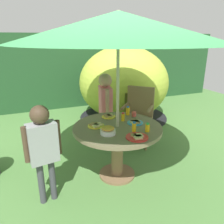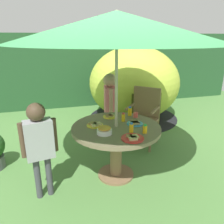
{
  "view_description": "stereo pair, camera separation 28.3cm",
  "coord_description": "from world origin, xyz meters",
  "px_view_note": "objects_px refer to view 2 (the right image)",
  "views": [
    {
      "loc": [
        -1.0,
        -2.32,
        1.77
      ],
      "look_at": [
        -0.01,
        0.17,
        0.85
      ],
      "focal_mm": 35.01,
      "sensor_mm": 36.0,
      "label": 1
    },
    {
      "loc": [
        -0.73,
        -2.41,
        1.77
      ],
      "look_at": [
        -0.01,
        0.17,
        0.85
      ],
      "focal_mm": 35.01,
      "sensor_mm": 36.0,
      "label": 2
    }
  ],
  "objects_px": {
    "wooden_chair": "(144,113)",
    "child_in_grey_shirt": "(39,140)",
    "snack_bowl": "(104,130)",
    "juice_bottle_near_left": "(123,117)",
    "cup_near": "(136,115)",
    "juice_bottle_far_right": "(131,128)",
    "juice_bottle_near_right": "(130,111)",
    "plate_far_left": "(135,123)",
    "juice_bottle_center_front": "(145,129)",
    "child_in_pink_shirt": "(110,101)",
    "plate_mid_left": "(110,116)",
    "dome_tent": "(134,83)",
    "plate_back_edge": "(133,138)",
    "garden_table": "(116,138)",
    "plate_center_back": "(95,125)",
    "patio_umbrella": "(117,27)"
  },
  "relations": [
    {
      "from": "child_in_pink_shirt",
      "to": "plate_far_left",
      "type": "relative_size",
      "value": 5.95
    },
    {
      "from": "child_in_pink_shirt",
      "to": "plate_back_edge",
      "type": "xyz_separation_m",
      "value": [
        -0.08,
        -1.24,
        -0.07
      ]
    },
    {
      "from": "juice_bottle_center_front",
      "to": "plate_mid_left",
      "type": "bearing_deg",
      "value": 111.78
    },
    {
      "from": "garden_table",
      "to": "plate_center_back",
      "type": "xyz_separation_m",
      "value": [
        -0.25,
        0.1,
        0.17
      ]
    },
    {
      "from": "garden_table",
      "to": "plate_far_left",
      "type": "xyz_separation_m",
      "value": [
        0.25,
        0.01,
        0.17
      ]
    },
    {
      "from": "plate_mid_left",
      "to": "plate_far_left",
      "type": "bearing_deg",
      "value": -54.82
    },
    {
      "from": "patio_umbrella",
      "to": "child_in_pink_shirt",
      "type": "xyz_separation_m",
      "value": [
        0.15,
        0.86,
        -1.08
      ]
    },
    {
      "from": "juice_bottle_center_front",
      "to": "child_in_pink_shirt",
      "type": "bearing_deg",
      "value": 95.66
    },
    {
      "from": "patio_umbrella",
      "to": "juice_bottle_near_left",
      "type": "distance_m",
      "value": 1.12
    },
    {
      "from": "plate_far_left",
      "to": "juice_bottle_center_front",
      "type": "relative_size",
      "value": 1.92
    },
    {
      "from": "child_in_grey_shirt",
      "to": "juice_bottle_near_left",
      "type": "height_order",
      "value": "child_in_grey_shirt"
    },
    {
      "from": "cup_near",
      "to": "juice_bottle_far_right",
      "type": "bearing_deg",
      "value": -117.03
    },
    {
      "from": "snack_bowl",
      "to": "cup_near",
      "type": "bearing_deg",
      "value": 37.52
    },
    {
      "from": "dome_tent",
      "to": "plate_mid_left",
      "type": "relative_size",
      "value": 11.77
    },
    {
      "from": "child_in_pink_shirt",
      "to": "patio_umbrella",
      "type": "bearing_deg",
      "value": 0.0
    },
    {
      "from": "child_in_grey_shirt",
      "to": "snack_bowl",
      "type": "relative_size",
      "value": 6.42
    },
    {
      "from": "cup_near",
      "to": "garden_table",
      "type": "bearing_deg",
      "value": -144.89
    },
    {
      "from": "plate_far_left",
      "to": "juice_bottle_center_front",
      "type": "xyz_separation_m",
      "value": [
        0.01,
        -0.29,
        0.04
      ]
    },
    {
      "from": "child_in_grey_shirt",
      "to": "juice_bottle_center_front",
      "type": "bearing_deg",
      "value": -15.56
    },
    {
      "from": "garden_table",
      "to": "snack_bowl",
      "type": "xyz_separation_m",
      "value": [
        -0.19,
        -0.17,
        0.2
      ]
    },
    {
      "from": "wooden_chair",
      "to": "dome_tent",
      "type": "xyz_separation_m",
      "value": [
        0.29,
        1.26,
        0.25
      ]
    },
    {
      "from": "wooden_chair",
      "to": "child_in_grey_shirt",
      "type": "height_order",
      "value": "child_in_grey_shirt"
    },
    {
      "from": "snack_bowl",
      "to": "juice_bottle_far_right",
      "type": "bearing_deg",
      "value": -7.6
    },
    {
      "from": "juice_bottle_near_right",
      "to": "wooden_chair",
      "type": "bearing_deg",
      "value": 47.09
    },
    {
      "from": "plate_mid_left",
      "to": "plate_far_left",
      "type": "height_order",
      "value": "same"
    },
    {
      "from": "plate_far_left",
      "to": "juice_bottle_near_right",
      "type": "height_order",
      "value": "juice_bottle_near_right"
    },
    {
      "from": "patio_umbrella",
      "to": "snack_bowl",
      "type": "bearing_deg",
      "value": -138.35
    },
    {
      "from": "child_in_grey_shirt",
      "to": "cup_near",
      "type": "height_order",
      "value": "child_in_grey_shirt"
    },
    {
      "from": "child_in_grey_shirt",
      "to": "snack_bowl",
      "type": "height_order",
      "value": "child_in_grey_shirt"
    },
    {
      "from": "wooden_chair",
      "to": "cup_near",
      "type": "height_order",
      "value": "wooden_chair"
    },
    {
      "from": "snack_bowl",
      "to": "plate_center_back",
      "type": "bearing_deg",
      "value": 101.91
    },
    {
      "from": "garden_table",
      "to": "child_in_pink_shirt",
      "type": "bearing_deg",
      "value": 79.86
    },
    {
      "from": "dome_tent",
      "to": "cup_near",
      "type": "xyz_separation_m",
      "value": [
        -0.67,
        -1.82,
        -0.05
      ]
    },
    {
      "from": "plate_back_edge",
      "to": "cup_near",
      "type": "bearing_deg",
      "value": 65.8
    },
    {
      "from": "child_in_pink_shirt",
      "to": "juice_bottle_center_front",
      "type": "relative_size",
      "value": 11.43
    },
    {
      "from": "juice_bottle_near_left",
      "to": "juice_bottle_center_front",
      "type": "height_order",
      "value": "juice_bottle_near_left"
    },
    {
      "from": "child_in_pink_shirt",
      "to": "plate_center_back",
      "type": "height_order",
      "value": "child_in_pink_shirt"
    },
    {
      "from": "snack_bowl",
      "to": "dome_tent",
      "type": "bearing_deg",
      "value": 61.36
    },
    {
      "from": "snack_bowl",
      "to": "juice_bottle_far_right",
      "type": "relative_size",
      "value": 1.46
    },
    {
      "from": "juice_bottle_near_right",
      "to": "snack_bowl",
      "type": "bearing_deg",
      "value": -134.12
    },
    {
      "from": "plate_center_back",
      "to": "juice_bottle_center_front",
      "type": "height_order",
      "value": "juice_bottle_center_front"
    },
    {
      "from": "juice_bottle_near_left",
      "to": "juice_bottle_center_front",
      "type": "distance_m",
      "value": 0.44
    },
    {
      "from": "child_in_pink_shirt",
      "to": "cup_near",
      "type": "xyz_separation_m",
      "value": [
        0.21,
        -0.61,
        -0.04
      ]
    },
    {
      "from": "child_in_pink_shirt",
      "to": "cup_near",
      "type": "distance_m",
      "value": 0.64
    },
    {
      "from": "snack_bowl",
      "to": "plate_far_left",
      "type": "height_order",
      "value": "snack_bowl"
    },
    {
      "from": "patio_umbrella",
      "to": "cup_near",
      "type": "relative_size",
      "value": 36.24
    },
    {
      "from": "dome_tent",
      "to": "child_in_grey_shirt",
      "type": "bearing_deg",
      "value": -124.18
    },
    {
      "from": "child_in_grey_shirt",
      "to": "plate_mid_left",
      "type": "xyz_separation_m",
      "value": [
        0.93,
        0.51,
        -0.0
      ]
    },
    {
      "from": "juice_bottle_far_right",
      "to": "juice_bottle_center_front",
      "type": "bearing_deg",
      "value": -23.98
    },
    {
      "from": "wooden_chair",
      "to": "cup_near",
      "type": "distance_m",
      "value": 0.71
    }
  ]
}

